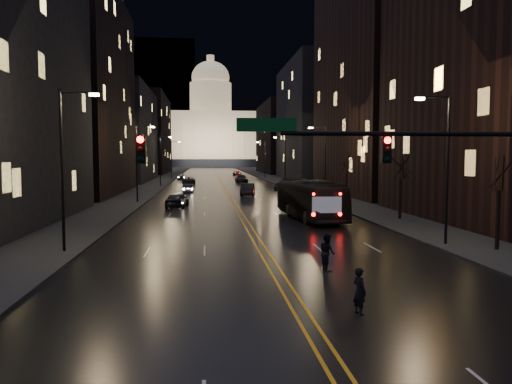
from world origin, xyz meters
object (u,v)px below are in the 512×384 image
object	(u,v)px
bus	(310,200)
oncoming_car_a	(177,200)
traffic_signal	(447,163)
receding_car_a	(248,190)
oncoming_car_b	(188,188)
pedestrian_a	(359,291)
pedestrian_b	(327,252)

from	to	relation	value
bus	oncoming_car_a	size ratio (longest dim) A/B	2.49
traffic_signal	receding_car_a	xyz separation A→B (m)	(-3.41, 49.12, -4.26)
oncoming_car_b	pedestrian_a	bearing A→B (deg)	99.32
traffic_signal	oncoming_car_b	bearing A→B (deg)	101.84
bus	pedestrian_b	world-z (taller)	bus
bus	oncoming_car_a	distance (m)	15.80
oncoming_car_a	pedestrian_a	size ratio (longest dim) A/B	2.99
traffic_signal	pedestrian_a	bearing A→B (deg)	-153.37
traffic_signal	pedestrian_b	size ratio (longest dim) A/B	9.93
oncoming_car_b	pedestrian_a	world-z (taller)	pedestrian_a
oncoming_car_a	receding_car_a	size ratio (longest dim) A/B	0.94
pedestrian_b	oncoming_car_a	bearing A→B (deg)	5.23
traffic_signal	pedestrian_b	world-z (taller)	traffic_signal
oncoming_car_b	pedestrian_b	size ratio (longest dim) A/B	2.30
pedestrian_a	oncoming_car_a	bearing A→B (deg)	-7.70
oncoming_car_a	pedestrian_b	size ratio (longest dim) A/B	2.77
pedestrian_a	pedestrian_b	xyz separation A→B (m)	(0.52, 6.56, 0.06)
traffic_signal	bus	size ratio (longest dim) A/B	1.44
traffic_signal	pedestrian_a	xyz separation A→B (m)	(-3.98, -2.00, -4.30)
oncoming_car_b	receding_car_a	size ratio (longest dim) A/B	0.78
oncoming_car_b	pedestrian_a	distance (m)	57.78
pedestrian_a	receding_car_a	bearing A→B (deg)	-20.97
receding_car_a	oncoming_car_a	bearing A→B (deg)	-112.01
traffic_signal	oncoming_car_b	xyz separation A→B (m)	(-11.59, 55.29, -4.44)
traffic_signal	bus	distance (m)	23.85
traffic_signal	bus	xyz separation A→B (m)	(-0.26, 23.60, -3.43)
bus	receding_car_a	size ratio (longest dim) A/B	2.35
traffic_signal	oncoming_car_b	size ratio (longest dim) A/B	4.31
oncoming_car_a	pedestrian_a	world-z (taller)	oncoming_car_a
traffic_signal	receding_car_a	world-z (taller)	traffic_signal
bus	pedestrian_a	xyz separation A→B (m)	(-3.72, -25.60, -0.87)
bus	oncoming_car_b	distance (m)	33.67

